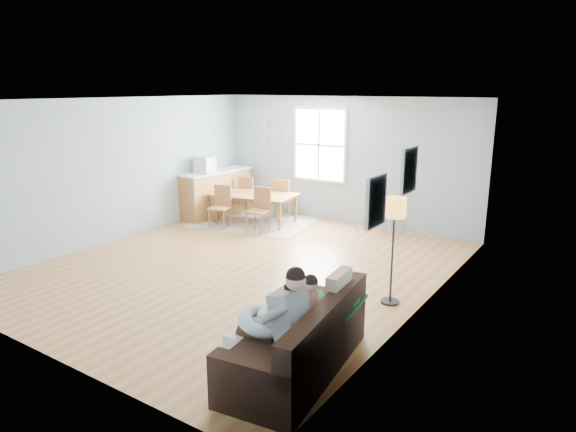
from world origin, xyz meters
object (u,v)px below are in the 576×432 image
Objects in this scene: counter at (217,193)px; dining_table at (254,208)px; chair_sw at (221,204)px; baby_swing at (381,215)px; toddler at (303,302)px; chair_ne at (283,196)px; storage_cube at (250,355)px; chair_se at (260,207)px; sofa at (301,345)px; floor_lamp at (394,216)px; father at (277,319)px; monitor at (205,165)px; chair_nw at (248,193)px.

dining_table is at bearing -2.39° from counter.
chair_sw is 1.04× the size of baby_swing.
toddler reaches higher than baby_swing.
storage_cube is at bearing -58.64° from chair_ne.
dining_table is at bearing 137.73° from chair_se.
toddler reaches higher than chair_se.
sofa is at bearing 45.39° from storage_cube.
sofa reaches higher than storage_cube.
sofa is at bearing -92.40° from floor_lamp.
toddler reaches higher than sofa.
dining_table is at bearing -114.61° from chair_ne.
storage_cube is at bearing -79.30° from baby_swing.
dining_table is 2.02× the size of chair_sw.
floor_lamp reaches higher than toddler.
dining_table is (-4.01, 4.37, -0.37)m from toddler.
chair_se is (-3.17, 4.41, 0.28)m from storage_cube.
floor_lamp reaches higher than father.
monitor is at bearing -173.26° from dining_table.
dining_table is (-4.20, 2.39, -0.91)m from floor_lamp.
chair_ne is at bearing 141.59° from floor_lamp.
chair_se is 1.23m from chair_ne.
floor_lamp is at bearing -38.46° from dining_table.
toddler is 2.06m from floor_lamp.
chair_sw is (-4.06, 4.23, 0.26)m from storage_cube.
sofa is 5.49m from baby_swing.
chair_nw is at bearing 132.69° from sofa.
toddler is 5.17m from chair_se.
chair_se is (-3.54, 4.03, 0.23)m from sofa.
chair_ne is (0.64, 1.38, 0.00)m from chair_sw.
father is at bearing -41.49° from monitor.
counter is 0.77m from monitor.
chair_sw is at bearing -79.04° from chair_nw.
storage_cube is at bearing -51.71° from chair_nw.
chair_ne reaches higher than baby_swing.
toddler is 0.95× the size of baby_swing.
chair_sw is at bearing -154.24° from baby_swing.
chair_ne is at bearing 123.81° from father.
sofa is 5.26× the size of monitor.
sofa is 6.12m from dining_table.
counter is at bearing 168.81° from dining_table.
chair_se is (0.56, -0.51, 0.20)m from dining_table.
counter reaches higher than baby_swing.
chair_nw is (-4.57, 4.88, -0.17)m from toddler.
toddler is at bearing 119.00° from sofa.
toddler is at bearing -40.30° from chair_sw.
toddler reaches higher than storage_cube.
toddler is 6.26m from chair_ne.
father is 0.85× the size of floor_lamp.
sofa is 1.10× the size of counter.
chair_sw is (-4.33, 3.67, -0.18)m from toddler.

